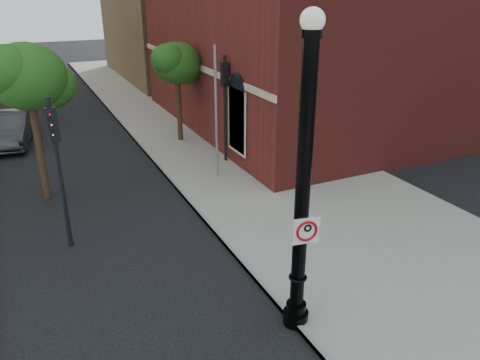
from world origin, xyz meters
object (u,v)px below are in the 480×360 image
lamppost (302,198)px  traffic_signal_right (225,92)px  parked_car (11,128)px  traffic_signal_left (56,150)px  no_parking_sign (306,231)px

lamppost → traffic_signal_right: lamppost is taller
traffic_signal_right → parked_car: bearing=138.3°
lamppost → traffic_signal_left: 7.01m
no_parking_sign → parked_car: no_parking_sign is taller
parked_car → traffic_signal_right: bearing=-30.1°
traffic_signal_left → parked_car: bearing=80.1°
no_parking_sign → traffic_signal_right: 10.46m
lamppost → no_parking_sign: lamppost is taller
traffic_signal_left → no_parking_sign: bearing=-70.9°
traffic_signal_left → traffic_signal_right: (6.82, 4.26, 0.06)m
no_parking_sign → parked_car: (-5.40, 16.76, -1.68)m
lamppost → parked_car: size_ratio=1.47×
lamppost → no_parking_sign: 0.68m
parked_car → traffic_signal_left: 11.21m
lamppost → parked_car: lamppost is taller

